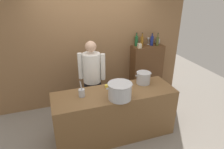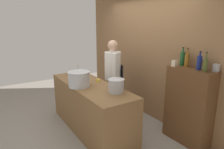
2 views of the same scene
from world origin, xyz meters
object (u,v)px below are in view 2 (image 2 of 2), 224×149
(utensil_crock, at_px, (80,74))
(wine_bottle_green, at_px, (182,58))
(butter_jar, at_px, (98,80))
(stockpot_small, at_px, (116,86))
(wine_bottle_amber, at_px, (187,60))
(wine_glass_tall, at_px, (201,61))
(stockpot_large, at_px, (79,79))
(wine_bottle_cobalt, at_px, (199,62))
(chef, at_px, (113,74))
(spice_tin_cream, at_px, (175,63))
(spice_tin_silver, at_px, (216,68))
(wine_bottle_olive, at_px, (205,65))

(utensil_crock, height_order, wine_bottle_green, wine_bottle_green)
(butter_jar, bearing_deg, stockpot_small, -4.72)
(wine_bottle_amber, distance_m, wine_glass_tall, 0.21)
(stockpot_large, distance_m, butter_jar, 0.45)
(wine_bottle_cobalt, bearing_deg, utensil_crock, -148.78)
(wine_bottle_green, bearing_deg, chef, -153.46)
(stockpot_large, xyz_separation_m, spice_tin_cream, (0.97, 1.30, 0.30))
(utensil_crock, height_order, butter_jar, utensil_crock)
(wine_bottle_cobalt, bearing_deg, spice_tin_cream, -162.92)
(stockpot_small, bearing_deg, spice_tin_silver, 50.36)
(chef, xyz_separation_m, spice_tin_cream, (1.22, 0.43, 0.37))
(stockpot_small, xyz_separation_m, spice_tin_cream, (0.36, 0.93, 0.33))
(stockpot_large, bearing_deg, wine_bottle_cobalt, 46.64)
(butter_jar, xyz_separation_m, spice_tin_cream, (1.06, 0.88, 0.41))
(wine_glass_tall, xyz_separation_m, spice_tin_cream, (-0.33, -0.20, -0.06))
(wine_bottle_olive, bearing_deg, wine_bottle_green, 167.38)
(wine_bottle_cobalt, height_order, wine_bottle_olive, wine_bottle_olive)
(chef, bearing_deg, wine_bottle_amber, -133.16)
(wine_bottle_cobalt, distance_m, wine_glass_tall, 0.10)
(stockpot_large, relative_size, wine_bottle_green, 1.45)
(stockpot_large, xyz_separation_m, spice_tin_silver, (1.56, 1.51, 0.31))
(chef, bearing_deg, stockpot_small, 173.50)
(wine_glass_tall, bearing_deg, spice_tin_cream, -148.48)
(chef, relative_size, wine_glass_tall, 10.42)
(wine_bottle_cobalt, relative_size, wine_glass_tall, 1.82)
(spice_tin_cream, bearing_deg, stockpot_small, -110.87)
(butter_jar, bearing_deg, spice_tin_cream, 39.63)
(stockpot_small, height_order, wine_glass_tall, wine_glass_tall)
(wine_bottle_cobalt, height_order, spice_tin_cream, wine_bottle_cobalt)
(stockpot_large, distance_m, wine_bottle_green, 1.81)
(wine_bottle_cobalt, distance_m, wine_bottle_amber, 0.24)
(wine_bottle_green, bearing_deg, butter_jar, -135.15)
(butter_jar, relative_size, wine_bottle_olive, 0.24)
(stockpot_small, bearing_deg, spice_tin_cream, 69.13)
(utensil_crock, xyz_separation_m, butter_jar, (0.48, 0.17, -0.04))
(wine_glass_tall, xyz_separation_m, spice_tin_silver, (0.26, 0.01, -0.06))
(stockpot_small, bearing_deg, butter_jar, 175.28)
(wine_bottle_cobalt, bearing_deg, stockpot_small, -124.76)
(wine_bottle_green, bearing_deg, wine_bottle_cobalt, -10.51)
(chef, relative_size, stockpot_large, 3.68)
(utensil_crock, bearing_deg, wine_bottle_cobalt, 31.22)
(wine_bottle_cobalt, bearing_deg, stockpot_large, -133.36)
(butter_jar, bearing_deg, wine_bottle_amber, 40.57)
(spice_tin_silver, bearing_deg, butter_jar, -146.64)
(wine_bottle_cobalt, height_order, wine_bottle_amber, wine_bottle_amber)
(wine_bottle_green, height_order, spice_tin_silver, wine_bottle_green)
(stockpot_small, relative_size, wine_bottle_olive, 1.11)
(stockpot_small, height_order, wine_bottle_amber, wine_bottle_amber)
(wine_bottle_green, bearing_deg, stockpot_large, -123.24)
(utensil_crock, distance_m, butter_jar, 0.51)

